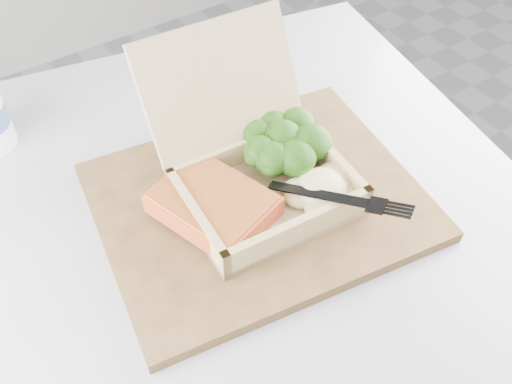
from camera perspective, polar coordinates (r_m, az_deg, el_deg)
cafe_table at (r=0.86m, az=-2.61°, el=-10.19°), size 0.92×0.92×0.72m
serving_tray at (r=0.71m, az=0.23°, el=-0.95°), size 0.43×0.36×0.02m
takeout_container at (r=0.69m, az=-0.44°, el=3.36°), size 0.21×0.24×0.17m
salmon_fillet at (r=0.67m, az=-4.29°, el=-1.28°), size 0.14×0.16×0.03m
broccoli_pile at (r=0.73m, az=2.66°, el=4.80°), size 0.12×0.12×0.04m
mashed_potatoes at (r=0.68m, az=6.61°, el=0.36°), size 0.10×0.09×0.04m
plastic_fork at (r=0.66m, az=4.36°, el=0.43°), size 0.10×0.16×0.03m
receipt at (r=0.86m, az=-5.19°, el=8.21°), size 0.10×0.16×0.00m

